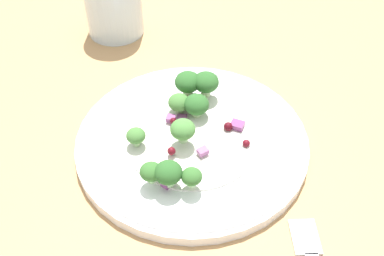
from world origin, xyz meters
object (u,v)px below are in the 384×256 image
(broccoli_floret_0, at_px, (183,130))
(broccoli_floret_1, at_px, (200,103))
(plate, at_px, (192,140))
(broccoli_floret_2, at_px, (206,83))
(water_glass, at_px, (113,1))

(broccoli_floret_0, distance_m, broccoli_floret_1, 0.05)
(plate, distance_m, broccoli_floret_0, 0.03)
(broccoli_floret_1, xyz_separation_m, broccoli_floret_2, (0.02, -0.02, 0.01))
(broccoli_floret_0, relative_size, broccoli_floret_2, 0.89)
(plate, relative_size, water_glass, 2.65)
(broccoli_floret_1, bearing_deg, plate, 133.22)
(plate, distance_m, water_glass, 0.25)
(broccoli_floret_2, bearing_deg, plate, 132.77)
(broccoli_floret_1, bearing_deg, broccoli_floret_0, 125.54)
(broccoli_floret_2, relative_size, water_glass, 0.32)
(broccoli_floret_1, bearing_deg, water_glass, -1.88)
(broccoli_floret_1, height_order, broccoli_floret_2, broccoli_floret_2)
(plate, xyz_separation_m, water_glass, (0.24, -0.03, 0.04))
(broccoli_floret_0, xyz_separation_m, broccoli_floret_2, (0.05, -0.06, 0.00))
(broccoli_floret_1, relative_size, water_glass, 0.30)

